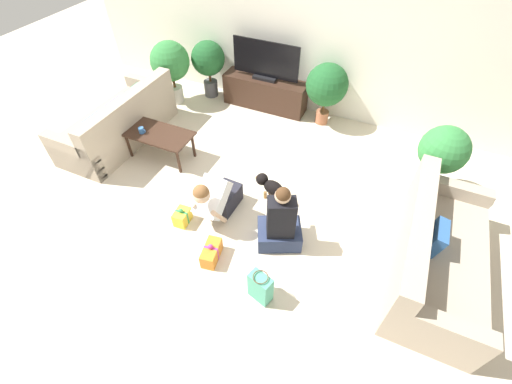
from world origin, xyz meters
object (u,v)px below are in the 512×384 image
at_px(potted_plant_corner_left, 170,63).
at_px(person_kneeling, 216,198).
at_px(potted_plant_corner_right, 443,152).
at_px(gift_box_b, 182,217).
at_px(potted_plant_back_right, 327,86).
at_px(sofa_right, 434,255).
at_px(gift_box_a, 211,253).
at_px(coffee_table, 159,136).
at_px(sofa_left, 120,123).
at_px(potted_plant_back_left, 208,61).
at_px(tv, 266,63).
at_px(mug, 142,130).
at_px(person_sitting, 280,224).
at_px(tv_console, 265,93).
at_px(dog, 270,186).
at_px(gift_bag_a, 260,287).

height_order(potted_plant_corner_left, person_kneeling, potted_plant_corner_left).
distance_m(potted_plant_corner_right, gift_box_b, 3.43).
bearing_deg(potted_plant_back_right, sofa_right, -50.17).
height_order(potted_plant_corner_right, gift_box_a, potted_plant_corner_right).
bearing_deg(coffee_table, potted_plant_corner_left, 115.86).
relative_size(sofa_left, sofa_right, 1.00).
height_order(potted_plant_corner_left, potted_plant_back_left, potted_plant_corner_left).
bearing_deg(tv, potted_plant_back_right, -2.60).
distance_m(sofa_right, mug, 4.18).
distance_m(sofa_right, potted_plant_corner_right, 1.41).
distance_m(person_sitting, mug, 2.57).
distance_m(tv_console, gift_box_a, 3.37).
relative_size(tv, potted_plant_back_right, 1.12).
bearing_deg(mug, potted_plant_back_left, 90.14).
distance_m(potted_plant_corner_left, potted_plant_back_left, 0.67).
bearing_deg(dog, potted_plant_back_left, -121.37).
bearing_deg(potted_plant_back_right, coffee_table, -136.04).
relative_size(sofa_left, potted_plant_back_right, 1.90).
bearing_deg(mug, sofa_right, -4.82).
bearing_deg(sofa_right, potted_plant_back_right, 39.83).
xyz_separation_m(sofa_right, potted_plant_corner_right, (-0.15, 1.35, 0.40)).
distance_m(sofa_left, mug, 0.69).
relative_size(sofa_left, potted_plant_back_left, 1.94).
relative_size(tv_console, person_sitting, 1.55).
bearing_deg(sofa_left, potted_plant_corner_left, 173.91).
bearing_deg(potted_plant_back_right, potted_plant_corner_right, -28.97).
bearing_deg(mug, potted_plant_corner_left, 107.70).
relative_size(sofa_left, person_kneeling, 2.47).
xyz_separation_m(potted_plant_corner_left, gift_box_a, (2.33, -2.78, -0.64)).
distance_m(tv_console, potted_plant_corner_right, 3.14).
relative_size(gift_bag_a, mug, 3.45).
distance_m(tv_console, potted_plant_back_left, 1.18).
bearing_deg(potted_plant_corner_right, potted_plant_back_left, 165.93).
xyz_separation_m(potted_plant_back_right, dog, (-0.13, -2.03, -0.48)).
xyz_separation_m(gift_bag_a, mug, (-2.56, 1.44, 0.29)).
distance_m(coffee_table, tv_console, 2.16).
height_order(potted_plant_back_right, gift_box_b, potted_plant_back_right).
xyz_separation_m(potted_plant_corner_right, potted_plant_back_left, (-4.02, 1.01, -0.00)).
bearing_deg(person_sitting, sofa_right, 165.92).
height_order(potted_plant_corner_left, potted_plant_corner_right, potted_plant_corner_left).
bearing_deg(person_sitting, sofa_left, -41.08).
height_order(tv_console, potted_plant_back_right, potted_plant_back_right).
bearing_deg(person_sitting, gift_bag_a, 71.11).
relative_size(person_sitting, dog, 1.84).
relative_size(potted_plant_back_left, mug, 8.62).
xyz_separation_m(person_sitting, mug, (-2.47, 0.69, 0.14)).
xyz_separation_m(coffee_table, potted_plant_corner_right, (3.81, 0.91, 0.30)).
relative_size(sofa_left, tv_console, 1.33).
distance_m(potted_plant_corner_left, potted_plant_corner_right, 4.55).
distance_m(potted_plant_corner_left, dog, 3.05).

